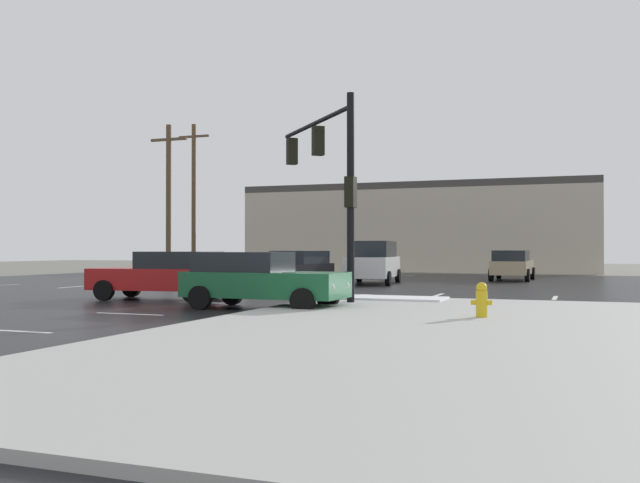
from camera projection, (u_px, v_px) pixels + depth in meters
ground_plane at (284, 292)px, 27.53m from camera, size 120.00×120.00×0.00m
road_asphalt at (284, 292)px, 27.53m from camera, size 44.00×44.00×0.02m
snow_strip_curbside at (381, 298)px, 22.04m from camera, size 4.00×1.60×0.06m
lane_markings at (299, 295)px, 25.82m from camera, size 36.15×36.15×0.01m
traffic_signal_mast at (330, 167)px, 22.22m from camera, size 4.12×4.71×6.10m
fire_hydrant at (482, 300)px, 16.11m from camera, size 0.48×0.26×0.79m
strip_building_background at (420, 228)px, 54.25m from camera, size 25.87×8.00×6.50m
sedan_tan at (512, 265)px, 37.40m from camera, size 2.09×4.57×1.58m
sedan_red at (165, 274)px, 23.30m from camera, size 4.68×2.44×1.58m
sedan_green at (259, 279)px, 19.79m from camera, size 4.58×2.11×1.58m
suv_white at (373, 261)px, 33.82m from camera, size 2.59×4.99×2.03m
sedan_black at (295, 268)px, 30.23m from camera, size 2.40×4.67×1.58m
utility_pole_far at (169, 198)px, 38.65m from camera, size 2.20×0.28×8.45m
utility_pole_distant at (194, 196)px, 46.55m from camera, size 2.20×0.28×9.86m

